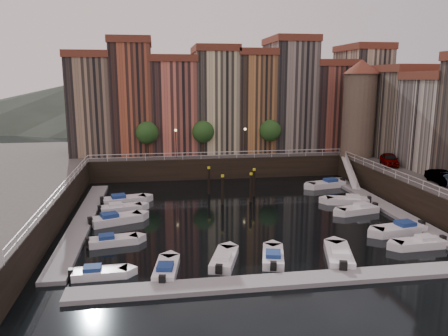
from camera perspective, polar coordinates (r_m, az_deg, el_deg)
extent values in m
plane|color=black|center=(47.40, 2.10, -5.75)|extent=(200.00, 200.00, 0.00)
cube|color=black|center=(72.07, -1.78, 1.47)|extent=(80.00, 20.00, 3.00)
cube|color=gray|center=(46.24, -17.92, -6.54)|extent=(2.00, 28.00, 0.35)
cube|color=gray|center=(51.91, 20.23, -4.73)|extent=(2.00, 28.00, 0.35)
cube|color=gray|center=(31.94, 8.02, -14.39)|extent=(30.00, 2.00, 0.35)
cone|color=#2D382D|center=(156.08, -16.82, 8.44)|extent=(80.00, 80.00, 14.00)
cone|color=#2D382D|center=(155.12, -3.78, 9.62)|extent=(100.00, 100.00, 18.00)
cone|color=#2D382D|center=(162.11, 8.79, 8.54)|extent=(70.00, 70.00, 12.00)
cube|color=#967A5F|center=(68.71, -16.77, 7.64)|extent=(6.00, 10.00, 14.00)
cube|color=brown|center=(68.67, -17.14, 13.89)|extent=(6.30, 10.30, 1.00)
cube|color=#AA5335|center=(68.10, -11.84, 8.70)|extent=(5.80, 10.00, 16.00)
cube|color=brown|center=(68.25, -12.14, 15.84)|extent=(6.10, 10.30, 1.00)
cube|color=#DC705A|center=(68.13, -6.58, 7.81)|extent=(6.50, 10.00, 13.50)
cube|color=brown|center=(68.06, -6.72, 13.91)|extent=(6.80, 10.30, 1.00)
cube|color=beige|center=(68.63, -1.23, 8.54)|extent=(6.20, 10.00, 15.00)
cube|color=brown|center=(68.68, -1.26, 15.22)|extent=(6.50, 10.30, 1.00)
cube|color=#B57942|center=(69.66, 3.64, 8.36)|extent=(5.60, 10.00, 14.50)
cube|color=brown|center=(69.67, 3.72, 14.73)|extent=(5.90, 10.30, 1.00)
cube|color=gray|center=(71.14, 8.43, 9.13)|extent=(6.40, 10.00, 16.50)
cube|color=brown|center=(71.33, 8.65, 16.17)|extent=(6.70, 10.30, 1.00)
cube|color=brown|center=(73.29, 13.07, 7.65)|extent=(6.00, 10.00, 13.00)
cube|color=brown|center=(73.19, 13.33, 13.13)|extent=(6.30, 10.30, 1.00)
cube|color=tan|center=(75.63, 17.35, 8.49)|extent=(5.90, 10.00, 15.50)
cube|color=brown|center=(75.71, 17.74, 14.73)|extent=(6.20, 10.30, 1.00)
cube|color=#796F5C|center=(66.66, 23.19, 6.24)|extent=(9.00, 8.00, 12.00)
cube|color=brown|center=(66.48, 23.64, 11.82)|extent=(9.30, 8.30, 1.00)
cube|color=beige|center=(60.08, 27.14, 4.94)|extent=(9.00, 8.00, 11.00)
cylinder|color=#6B5B4C|center=(65.71, 17.18, 6.59)|extent=(4.60, 4.60, 12.00)
cone|color=brown|center=(65.54, 17.54, 12.52)|extent=(5.20, 5.20, 2.00)
cylinder|color=black|center=(63.43, -9.93, 2.40)|extent=(0.30, 0.30, 2.40)
sphere|color=#1E4719|center=(63.10, -10.01, 4.55)|extent=(3.20, 3.20, 3.20)
cylinder|color=black|center=(63.76, -2.72, 2.60)|extent=(0.30, 0.30, 2.40)
sphere|color=#1E4719|center=(63.43, -2.74, 4.75)|extent=(3.20, 3.20, 3.20)
cylinder|color=black|center=(65.55, 6.01, 2.80)|extent=(0.30, 0.30, 2.40)
sphere|color=#1E4719|center=(65.23, 6.06, 4.88)|extent=(3.20, 3.20, 3.20)
cylinder|color=black|center=(62.36, -6.29, 3.09)|extent=(0.12, 0.12, 4.00)
sphere|color=#FFD88C|center=(62.10, -6.33, 4.92)|extent=(0.36, 0.36, 0.36)
cylinder|color=black|center=(63.57, 2.76, 3.31)|extent=(0.12, 0.12, 4.00)
sphere|color=#FFD88C|center=(63.31, 2.78, 5.10)|extent=(0.36, 0.36, 0.36)
cube|color=white|center=(61.88, -0.66, 2.11)|extent=(36.00, 0.08, 0.08)
cube|color=white|center=(61.96, -0.66, 1.70)|extent=(36.00, 0.06, 0.06)
cube|color=white|center=(51.93, 22.26, -0.58)|extent=(0.08, 34.00, 0.08)
cube|color=white|center=(52.02, 22.22, -1.07)|extent=(0.06, 34.00, 0.06)
cube|color=white|center=(45.58, -20.44, -2.04)|extent=(0.08, 34.00, 0.08)
cube|color=white|center=(45.69, -20.40, -2.59)|extent=(0.06, 34.00, 0.06)
cube|color=white|center=(61.45, 16.16, -0.50)|extent=(2.78, 8.26, 2.81)
cube|color=white|center=(61.35, 16.19, -0.05)|extent=(1.93, 8.32, 3.65)
cylinder|color=black|center=(49.73, -0.18, -3.12)|extent=(0.32, 0.32, 3.60)
cylinder|color=yellow|center=(49.29, -0.19, -1.04)|extent=(0.36, 0.36, 0.25)
cylinder|color=black|center=(54.25, -1.99, -1.88)|extent=(0.32, 0.32, 3.60)
cylinder|color=yellow|center=(53.85, -2.00, 0.03)|extent=(0.36, 0.36, 0.25)
cylinder|color=black|center=(50.86, 3.53, -2.81)|extent=(0.32, 0.32, 3.60)
cylinder|color=yellow|center=(50.43, 3.56, -0.77)|extent=(0.36, 0.36, 0.25)
cylinder|color=black|center=(53.29, 3.94, -2.15)|extent=(0.32, 0.32, 3.60)
cylinder|color=yellow|center=(52.89, 3.97, -0.20)|extent=(0.36, 0.36, 0.25)
cube|color=white|center=(33.71, -15.87, -13.12)|extent=(3.90, 1.58, 0.66)
cube|color=navy|center=(33.61, -16.82, -12.51)|extent=(1.25, 1.08, 0.44)
cube|color=black|center=(33.90, -19.37, -12.79)|extent=(0.32, 0.45, 0.61)
cube|color=white|center=(39.56, -14.24, -9.25)|extent=(4.32, 2.23, 0.70)
cube|color=navy|center=(39.39, -15.09, -8.73)|extent=(1.47, 1.32, 0.47)
cube|color=black|center=(39.43, -17.41, -9.14)|extent=(0.40, 0.51, 0.65)
cube|color=white|center=(45.04, -13.86, -6.58)|extent=(5.26, 3.54, 0.84)
cube|color=navy|center=(44.73, -14.72, -6.08)|extent=(1.94, 1.81, 0.56)
cube|color=black|center=(44.38, -17.08, -6.65)|extent=(0.57, 0.66, 0.78)
cube|color=white|center=(48.75, -13.26, -5.20)|extent=(4.63, 2.55, 0.75)
cube|color=white|center=(48.56, -13.99, -4.75)|extent=(1.61, 1.45, 0.50)
cube|color=black|center=(48.47, -15.96, -5.13)|extent=(0.44, 0.56, 0.70)
cube|color=white|center=(51.83, -12.87, -4.15)|extent=(5.14, 2.89, 0.83)
cube|color=navy|center=(51.61, -13.62, -3.68)|extent=(1.79, 1.63, 0.55)
cube|color=black|center=(51.47, -15.67, -4.08)|extent=(0.50, 0.62, 0.77)
cube|color=white|center=(41.20, 24.09, -9.05)|extent=(4.44, 1.87, 0.74)
cube|color=white|center=(41.39, 24.83, -8.36)|extent=(1.44, 1.25, 0.50)
cube|color=black|center=(42.44, 26.67, -8.33)|extent=(0.37, 0.51, 0.69)
cube|color=white|center=(43.96, 21.85, -7.54)|extent=(5.16, 2.65, 0.84)
cube|color=navy|center=(44.22, 22.58, -6.80)|extent=(1.76, 1.57, 0.56)
cube|color=black|center=(45.51, 24.40, -6.74)|extent=(0.47, 0.61, 0.78)
cube|color=white|center=(49.03, 17.03, -5.30)|extent=(4.74, 2.65, 0.76)
cube|color=white|center=(49.27, 17.62, -4.70)|extent=(1.65, 1.50, 0.51)
cube|color=black|center=(50.40, 19.14, -4.68)|extent=(0.46, 0.57, 0.71)
cube|color=white|center=(52.28, 15.80, -4.18)|extent=(4.97, 2.98, 0.79)
cube|color=white|center=(52.26, 16.52, -3.68)|extent=(1.77, 1.62, 0.53)
cube|color=black|center=(52.65, 18.43, -3.93)|extent=(0.50, 0.61, 0.74)
cube|color=white|center=(59.48, 13.19, -2.14)|extent=(5.20, 2.88, 0.84)
cube|color=navy|center=(59.73, 13.75, -1.61)|extent=(1.81, 1.63, 0.56)
cube|color=black|center=(60.86, 15.22, -1.66)|extent=(0.50, 0.63, 0.78)
cube|color=white|center=(33.33, -7.53, -13.01)|extent=(2.22, 4.37, 0.71)
cube|color=navy|center=(32.64, -7.68, -12.74)|extent=(1.32, 1.48, 0.47)
cube|color=black|center=(31.28, -8.06, -14.27)|extent=(0.52, 0.40, 0.66)
cube|color=white|center=(34.67, 0.03, -11.88)|extent=(2.97, 4.66, 0.74)
cube|color=white|center=(33.95, -0.14, -11.59)|extent=(1.56, 1.69, 0.49)
cube|color=black|center=(32.52, -0.66, -13.05)|extent=(0.58, 0.48, 0.69)
cube|color=white|center=(35.38, 6.42, -11.48)|extent=(2.63, 4.49, 0.72)
cube|color=navy|center=(34.68, 6.45, -11.19)|extent=(1.45, 1.59, 0.48)
cube|color=black|center=(33.26, 6.47, -12.58)|extent=(0.55, 0.44, 0.67)
cube|color=white|center=(36.39, 14.75, -11.05)|extent=(3.22, 5.28, 0.84)
cube|color=white|center=(35.58, 14.92, -10.71)|extent=(1.73, 1.89, 0.56)
cube|color=black|center=(33.92, 15.31, -12.27)|extent=(0.65, 0.53, 0.79)
imported|color=gray|center=(60.36, 20.78, 0.97)|extent=(3.29, 5.03, 1.59)
imported|color=gray|center=(52.24, 26.46, -1.15)|extent=(1.88, 4.38, 1.40)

